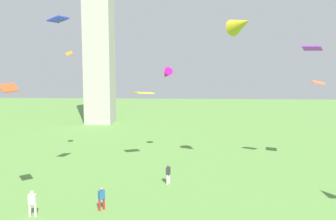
{
  "coord_description": "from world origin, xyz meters",
  "views": [
    {
      "loc": [
        2.54,
        -5.27,
        8.94
      ],
      "look_at": [
        0.75,
        20.3,
        6.24
      ],
      "focal_mm": 35.69,
      "sensor_mm": 36.0,
      "label": 1
    }
  ],
  "objects_px": {
    "kite_flying_8": "(144,93)",
    "kite_flying_7": "(58,19)",
    "person_2": "(102,197)",
    "kite_flying_6": "(241,24)",
    "person_5": "(168,173)",
    "kite_flying_3": "(312,48)",
    "kite_flying_4": "(69,53)",
    "person_1": "(32,202)",
    "kite_flying_5": "(9,88)",
    "kite_flying_2": "(167,74)",
    "kite_flying_0": "(318,83)"
  },
  "relations": [
    {
      "from": "kite_flying_4",
      "to": "kite_flying_5",
      "type": "height_order",
      "value": "kite_flying_4"
    },
    {
      "from": "kite_flying_2",
      "to": "kite_flying_8",
      "type": "relative_size",
      "value": 0.91
    },
    {
      "from": "kite_flying_8",
      "to": "kite_flying_6",
      "type": "bearing_deg",
      "value": 130.94
    },
    {
      "from": "kite_flying_3",
      "to": "kite_flying_5",
      "type": "distance_m",
      "value": 25.18
    },
    {
      "from": "kite_flying_4",
      "to": "person_2",
      "type": "bearing_deg",
      "value": 178.3
    },
    {
      "from": "kite_flying_6",
      "to": "kite_flying_8",
      "type": "bearing_deg",
      "value": 125.68
    },
    {
      "from": "person_2",
      "to": "kite_flying_6",
      "type": "bearing_deg",
      "value": 170.88
    },
    {
      "from": "kite_flying_2",
      "to": "kite_flying_5",
      "type": "bearing_deg",
      "value": 32.5
    },
    {
      "from": "person_1",
      "to": "person_5",
      "type": "xyz_separation_m",
      "value": [
        8.13,
        6.99,
        -0.04
      ]
    },
    {
      "from": "kite_flying_7",
      "to": "kite_flying_8",
      "type": "bearing_deg",
      "value": -24.4
    },
    {
      "from": "kite_flying_8",
      "to": "kite_flying_7",
      "type": "bearing_deg",
      "value": 25.46
    },
    {
      "from": "kite_flying_7",
      "to": "kite_flying_4",
      "type": "bearing_deg",
      "value": 27.1
    },
    {
      "from": "kite_flying_3",
      "to": "kite_flying_7",
      "type": "relative_size",
      "value": 1.13
    },
    {
      "from": "person_2",
      "to": "kite_flying_6",
      "type": "xyz_separation_m",
      "value": [
        10.03,
        8.33,
        12.34
      ]
    },
    {
      "from": "kite_flying_0",
      "to": "kite_flying_7",
      "type": "bearing_deg",
      "value": -53.12
    },
    {
      "from": "kite_flying_0",
      "to": "kite_flying_5",
      "type": "height_order",
      "value": "kite_flying_0"
    },
    {
      "from": "kite_flying_6",
      "to": "kite_flying_4",
      "type": "bearing_deg",
      "value": 128.8
    },
    {
      "from": "person_5",
      "to": "kite_flying_7",
      "type": "bearing_deg",
      "value": -57.25
    },
    {
      "from": "person_2",
      "to": "kite_flying_3",
      "type": "relative_size",
      "value": 0.81
    },
    {
      "from": "person_5",
      "to": "kite_flying_3",
      "type": "bearing_deg",
      "value": 130.43
    },
    {
      "from": "kite_flying_2",
      "to": "kite_flying_8",
      "type": "bearing_deg",
      "value": 36.22
    },
    {
      "from": "person_5",
      "to": "kite_flying_6",
      "type": "relative_size",
      "value": 0.58
    },
    {
      "from": "person_1",
      "to": "kite_flying_5",
      "type": "distance_m",
      "value": 7.47
    },
    {
      "from": "kite_flying_3",
      "to": "kite_flying_4",
      "type": "height_order",
      "value": "kite_flying_3"
    },
    {
      "from": "kite_flying_6",
      "to": "kite_flying_0",
      "type": "bearing_deg",
      "value": -6.95
    },
    {
      "from": "kite_flying_0",
      "to": "kite_flying_8",
      "type": "height_order",
      "value": "kite_flying_0"
    },
    {
      "from": "person_5",
      "to": "kite_flying_8",
      "type": "distance_m",
      "value": 8.98
    },
    {
      "from": "person_1",
      "to": "kite_flying_2",
      "type": "height_order",
      "value": "kite_flying_2"
    },
    {
      "from": "kite_flying_2",
      "to": "kite_flying_6",
      "type": "distance_m",
      "value": 10.66
    },
    {
      "from": "kite_flying_0",
      "to": "kite_flying_5",
      "type": "relative_size",
      "value": 1.21
    },
    {
      "from": "kite_flying_2",
      "to": "kite_flying_7",
      "type": "xyz_separation_m",
      "value": [
        -7.28,
        -11.44,
        4.04
      ]
    },
    {
      "from": "person_1",
      "to": "kite_flying_3",
      "type": "xyz_separation_m",
      "value": [
        20.85,
        11.63,
        10.38
      ]
    },
    {
      "from": "kite_flying_6",
      "to": "kite_flying_8",
      "type": "height_order",
      "value": "kite_flying_6"
    },
    {
      "from": "kite_flying_2",
      "to": "kite_flying_3",
      "type": "xyz_separation_m",
      "value": [
        13.57,
        -5.01,
        2.29
      ]
    },
    {
      "from": "kite_flying_6",
      "to": "person_2",
      "type": "bearing_deg",
      "value": -174.87
    },
    {
      "from": "kite_flying_6",
      "to": "kite_flying_7",
      "type": "height_order",
      "value": "kite_flying_6"
    },
    {
      "from": "kite_flying_5",
      "to": "kite_flying_6",
      "type": "bearing_deg",
      "value": 75.99
    },
    {
      "from": "kite_flying_5",
      "to": "person_2",
      "type": "bearing_deg",
      "value": 49.73
    },
    {
      "from": "person_2",
      "to": "kite_flying_4",
      "type": "bearing_deg",
      "value": -111.66
    },
    {
      "from": "kite_flying_2",
      "to": "kite_flying_5",
      "type": "relative_size",
      "value": 1.23
    },
    {
      "from": "person_2",
      "to": "kite_flying_6",
      "type": "relative_size",
      "value": 0.56
    },
    {
      "from": "kite_flying_2",
      "to": "kite_flying_7",
      "type": "bearing_deg",
      "value": 30.32
    },
    {
      "from": "person_5",
      "to": "kite_flying_4",
      "type": "distance_m",
      "value": 16.82
    },
    {
      "from": "kite_flying_0",
      "to": "kite_flying_4",
      "type": "xyz_separation_m",
      "value": [
        -25.14,
        0.71,
        2.98
      ]
    },
    {
      "from": "kite_flying_4",
      "to": "kite_flying_3",
      "type": "bearing_deg",
      "value": -126.18
    },
    {
      "from": "person_5",
      "to": "kite_flying_8",
      "type": "xyz_separation_m",
      "value": [
        -2.78,
        5.79,
        6.28
      ]
    },
    {
      "from": "kite_flying_4",
      "to": "kite_flying_8",
      "type": "bearing_deg",
      "value": -131.98
    },
    {
      "from": "person_1",
      "to": "kite_flying_0",
      "type": "distance_m",
      "value": 27.35
    },
    {
      "from": "kite_flying_4",
      "to": "person_5",
      "type": "bearing_deg",
      "value": -154.05
    },
    {
      "from": "kite_flying_0",
      "to": "kite_flying_5",
      "type": "distance_m",
      "value": 27.37
    }
  ]
}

